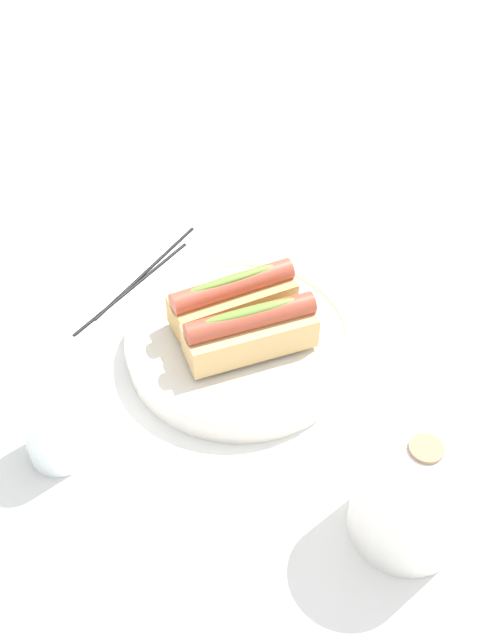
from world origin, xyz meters
TOP-DOWN VIEW (x-y plane):
  - ground_plane at (0.00, 0.00)m, footprint 2.40×2.40m
  - serving_bowl at (0.01, -0.02)m, footprint 0.27×0.27m
  - hotdog_front at (0.00, -0.04)m, footprint 0.16×0.10m
  - hotdog_back at (0.02, 0.01)m, footprint 0.16×0.11m
  - water_glass at (0.25, -0.05)m, footprint 0.07×0.07m
  - paper_towel_roll at (0.06, 0.26)m, footprint 0.11×0.11m
  - chopstick_near at (0.03, -0.20)m, footprint 0.22×0.04m
  - chopstick_far at (0.00, -0.21)m, footprint 0.21×0.06m

SIDE VIEW (x-z plane):
  - ground_plane at x=0.00m, z-range 0.00..0.00m
  - chopstick_near at x=0.03m, z-range 0.00..0.01m
  - chopstick_far at x=0.00m, z-range 0.00..0.01m
  - serving_bowl at x=0.01m, z-range 0.00..0.04m
  - water_glass at x=0.25m, z-range 0.00..0.09m
  - hotdog_front at x=0.00m, z-range 0.03..0.10m
  - hotdog_back at x=0.02m, z-range 0.03..0.10m
  - paper_towel_roll at x=0.06m, z-range 0.00..0.13m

